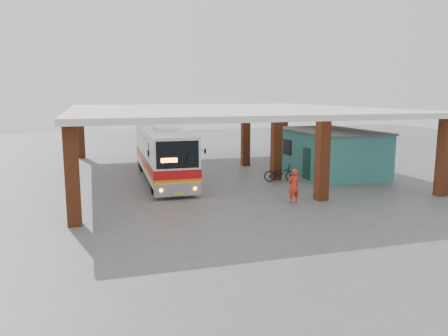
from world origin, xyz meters
TOP-DOWN VIEW (x-y plane):
  - ground at (0.00, 0.00)m, footprint 90.00×90.00m
  - brick_columns at (1.43, 5.00)m, footprint 20.10×21.60m
  - canopy_roof at (0.50, 6.50)m, footprint 21.00×23.00m
  - shop_building at (7.49, 4.00)m, footprint 5.20×8.20m
  - coach_bus at (-4.15, 5.25)m, footprint 2.92×12.33m
  - motorcycle at (2.96, 2.20)m, footprint 2.25×1.21m
  - pedestrian at (1.28, -3.18)m, footprint 0.73×0.54m
  - red_chair at (4.96, 7.32)m, footprint 0.48×0.48m

SIDE VIEW (x-z plane):
  - ground at x=0.00m, z-range 0.00..0.00m
  - red_chair at x=4.96m, z-range -0.03..0.69m
  - motorcycle at x=2.96m, z-range 0.00..1.12m
  - pedestrian at x=1.28m, z-range 0.00..1.81m
  - shop_building at x=7.49m, z-range 0.01..3.12m
  - coach_bus at x=-4.15m, z-range -0.01..3.56m
  - brick_columns at x=1.43m, z-range 0.00..4.35m
  - canopy_roof at x=0.50m, z-range 4.35..4.65m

